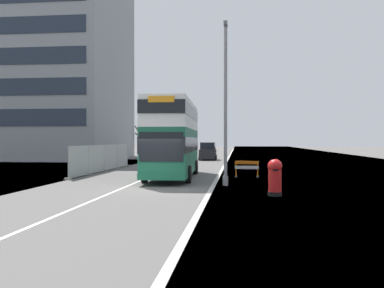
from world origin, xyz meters
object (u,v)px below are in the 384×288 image
Objects in this scene: double_decker_bus at (173,138)px; car_oncoming_near at (164,154)px; red_pillar_postbox at (275,176)px; car_receding_mid at (208,152)px; lamppost_foreground at (226,108)px; roadworks_barrier at (247,167)px.

double_decker_bus reaches higher than car_oncoming_near.
double_decker_bus reaches higher than red_pillar_postbox.
car_oncoming_near is 1.09× the size of car_receding_mid.
lamppost_foreground is 5.62× the size of roadworks_barrier.
roadworks_barrier is at bearing -60.92° from car_oncoming_near.
car_oncoming_near reaches higher than roadworks_barrier.
car_receding_mid is (-5.26, 31.99, 0.11)m from red_pillar_postbox.
red_pillar_postbox is (2.27, -3.86, -3.25)m from lamppost_foreground.
red_pillar_postbox is at bearing -68.59° from car_oncoming_near.
car_receding_mid reaches higher than red_pillar_postbox.
car_receding_mid is (-4.22, 23.28, 0.33)m from roadworks_barrier.
roadworks_barrier is (1.23, 4.85, -3.47)m from lamppost_foreground.
red_pillar_postbox is 24.90m from car_oncoming_near.
roadworks_barrier is 16.56m from car_oncoming_near.
car_receding_mid is at bearing 96.07° from lamppost_foreground.
car_oncoming_near is (-3.34, 15.14, -1.60)m from double_decker_bus.
lamppost_foreground reaches higher than car_receding_mid.
car_receding_mid is at bearing 66.54° from car_oncoming_near.
car_receding_mid is at bearing 88.83° from double_decker_bus.
lamppost_foreground reaches higher than car_oncoming_near.
lamppost_foreground is 5.43× the size of red_pillar_postbox.
car_oncoming_near is (-6.82, 19.32, -3.15)m from lamppost_foreground.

